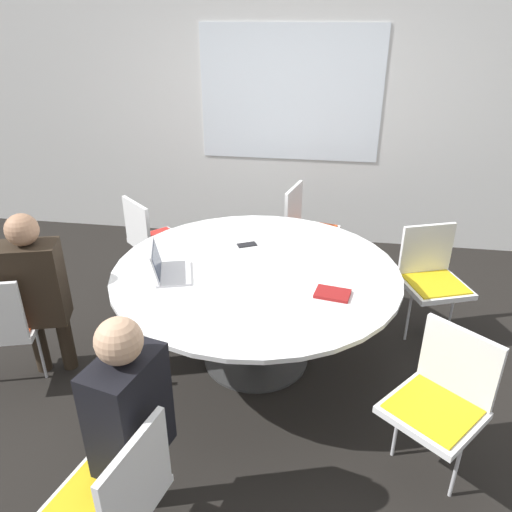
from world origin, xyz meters
The scene contains 13 objects.
ground_plane centered at (0.00, 0.00, 0.00)m, with size 16.00×16.00×0.00m, color black.
wall_back centered at (0.00, 2.23, 1.35)m, with size 8.00×0.07×2.70m.
conference_table centered at (0.00, 0.00, 0.63)m, with size 1.93×1.93×0.75m.
chair_1 centered at (-0.34, -1.64, 0.53)m, with size 0.51×0.53×0.88m.
chair_2 centered at (1.10, -0.82, 0.53)m, with size 0.61×0.60×0.88m.
chair_3 centered at (1.26, 0.54, 0.53)m, with size 0.56×0.55×0.88m.
chair_4 centered at (0.26, 1.34, 0.53)m, with size 0.51×0.53×0.88m.
chair_5 centered at (-1.06, 0.87, 0.53)m, with size 0.61×0.61×0.88m.
person_0 centered at (-1.37, -0.40, 0.72)m, with size 0.41×0.33×1.23m.
person_1 centered at (-0.36, -1.38, 0.72)m, with size 0.32×0.40×1.23m.
laptop centered at (-0.57, -0.17, 0.80)m, with size 0.33×0.39×0.21m.
spiral_notebook centered at (0.51, -0.26, 0.76)m, with size 0.23×0.18×0.02m.
cell_phone centered at (-0.13, 0.36, 0.75)m, with size 0.16×0.13×0.01m.
Camera 1 is at (0.46, -2.92, 2.33)m, focal length 35.00 mm.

